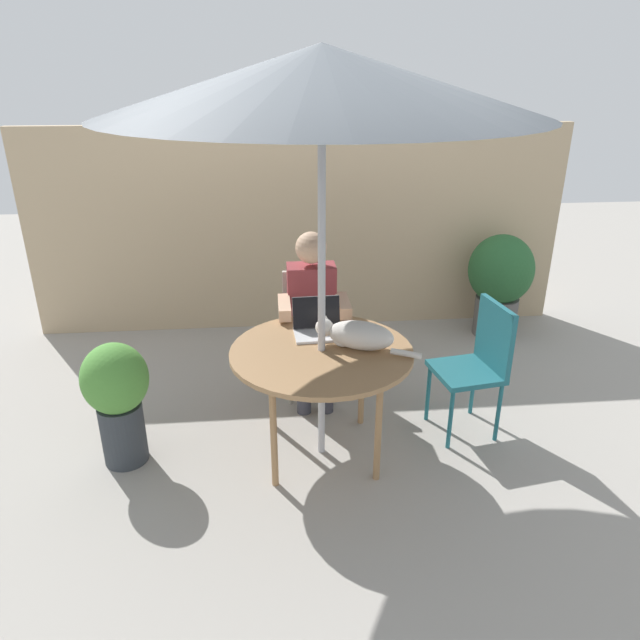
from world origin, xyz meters
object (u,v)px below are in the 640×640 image
(patio_table, at_px, (322,358))
(potted_plant_near_fence, at_px, (117,395))
(patio_umbrella, at_px, (322,81))
(person_seated, at_px, (312,309))
(chair_empty, at_px, (479,358))
(potted_plant_by_chair, at_px, (500,279))
(cat, at_px, (357,335))
(laptop, at_px, (317,323))
(chair_occupied, at_px, (311,322))

(patio_table, height_order, potted_plant_near_fence, potted_plant_near_fence)
(patio_umbrella, distance_m, person_seated, 1.66)
(chair_empty, xyz_separation_m, potted_plant_by_chair, (0.71, 1.48, -0.00))
(chair_empty, height_order, cat, chair_empty)
(person_seated, distance_m, potted_plant_near_fence, 1.42)
(chair_empty, bearing_deg, cat, -168.91)
(potted_plant_by_chair, bearing_deg, patio_umbrella, -136.75)
(patio_table, xyz_separation_m, patio_umbrella, (0.00, 0.00, 1.53))
(laptop, xyz_separation_m, potted_plant_by_chair, (1.76, 1.40, -0.26))
(patio_table, bearing_deg, potted_plant_near_fence, 178.81)
(potted_plant_by_chair, bearing_deg, chair_empty, -115.65)
(potted_plant_near_fence, bearing_deg, patio_umbrella, -1.19)
(patio_umbrella, distance_m, laptop, 1.44)
(patio_table, xyz_separation_m, laptop, (-0.00, 0.25, 0.12))
(patio_table, height_order, chair_occupied, chair_occupied)
(cat, relative_size, potted_plant_by_chair, 0.64)
(patio_umbrella, xyz_separation_m, chair_occupied, (0.00, 0.86, -1.67))
(patio_table, relative_size, chair_occupied, 1.22)
(patio_table, relative_size, person_seated, 0.88)
(chair_empty, xyz_separation_m, person_seated, (-1.04, 0.53, 0.17))
(cat, relative_size, potted_plant_near_fence, 0.75)
(person_seated, bearing_deg, patio_table, -90.00)
(patio_umbrella, relative_size, cat, 3.99)
(chair_occupied, relative_size, potted_plant_by_chair, 0.96)
(cat, bearing_deg, laptop, 130.97)
(chair_empty, xyz_separation_m, cat, (-0.83, -0.16, 0.28))
(patio_umbrella, xyz_separation_m, chair_empty, (1.04, 0.17, -1.67))
(chair_empty, relative_size, person_seated, 0.73)
(chair_occupied, height_order, potted_plant_near_fence, chair_occupied)
(chair_empty, relative_size, cat, 1.51)
(patio_table, height_order, person_seated, person_seated)
(chair_occupied, distance_m, laptop, 0.66)
(patio_table, relative_size, patio_umbrella, 0.46)
(patio_umbrella, relative_size, potted_plant_by_chair, 2.55)
(patio_umbrella, relative_size, chair_empty, 2.64)
(patio_table, relative_size, cat, 1.84)
(patio_umbrella, height_order, person_seated, patio_umbrella)
(patio_table, bearing_deg, cat, 1.84)
(chair_occupied, height_order, potted_plant_by_chair, potted_plant_by_chair)
(potted_plant_near_fence, bearing_deg, chair_occupied, 34.08)
(chair_empty, height_order, laptop, laptop)
(chair_occupied, relative_size, cat, 1.51)
(laptop, bearing_deg, chair_occupied, 89.72)
(cat, xyz_separation_m, potted_plant_near_fence, (-1.44, 0.02, -0.34))
(cat, distance_m, potted_plant_near_fence, 1.48)
(laptop, relative_size, cat, 0.52)
(person_seated, bearing_deg, potted_plant_by_chair, 28.52)
(patio_umbrella, height_order, chair_empty, patio_umbrella)
(potted_plant_by_chair, bearing_deg, potted_plant_near_fence, -151.40)
(patio_table, distance_m, chair_empty, 1.07)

